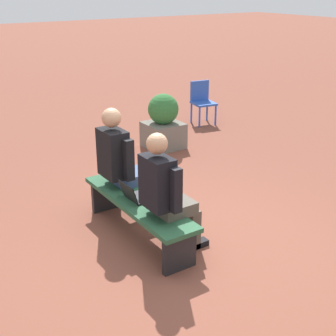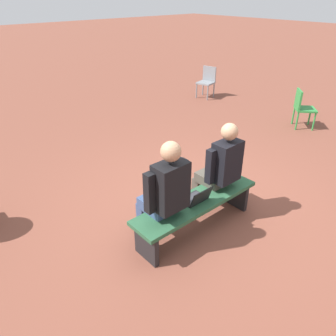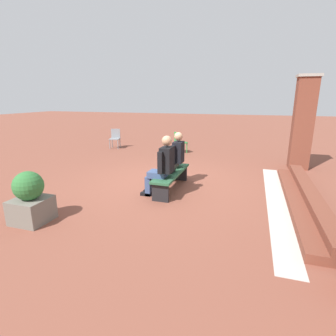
{
  "view_description": "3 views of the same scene",
  "coord_description": "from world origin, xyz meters",
  "px_view_note": "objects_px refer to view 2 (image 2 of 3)",
  "views": [
    {
      "loc": [
        -3.66,
        2.59,
        2.68
      ],
      "look_at": [
        0.08,
        0.1,
        0.89
      ],
      "focal_mm": 50.0,
      "sensor_mm": 36.0,
      "label": 1
    },
    {
      "loc": [
        2.85,
        2.59,
        2.74
      ],
      "look_at": [
        0.43,
        -0.19,
        0.72
      ],
      "focal_mm": 35.0,
      "sensor_mm": 36.0,
      "label": 2
    },
    {
      "loc": [
        6.16,
        2.07,
        2.18
      ],
      "look_at": [
        0.72,
        0.32,
        0.64
      ],
      "focal_mm": 28.0,
      "sensor_mm": 36.0,
      "label": 3
    }
  ],
  "objects_px": {
    "person_adult": "(164,192)",
    "laptop": "(196,198)",
    "plastic_chair_by_pillar": "(207,80)",
    "plastic_chair_far_right": "(302,106)",
    "bench": "(197,206)",
    "person_student": "(219,167)"
  },
  "relations": [
    {
      "from": "person_adult",
      "to": "person_student",
      "type": "bearing_deg",
      "value": 179.85
    },
    {
      "from": "person_adult",
      "to": "plastic_chair_by_pillar",
      "type": "xyz_separation_m",
      "value": [
        -4.94,
        -3.91,
        -0.26
      ]
    },
    {
      "from": "bench",
      "to": "plastic_chair_far_right",
      "type": "bearing_deg",
      "value": -166.97
    },
    {
      "from": "person_adult",
      "to": "plastic_chair_far_right",
      "type": "bearing_deg",
      "value": -169.03
    },
    {
      "from": "plastic_chair_far_right",
      "to": "person_student",
      "type": "bearing_deg",
      "value": 13.59
    },
    {
      "from": "person_adult",
      "to": "laptop",
      "type": "xyz_separation_m",
      "value": [
        -0.44,
        0.08,
        -0.24
      ]
    },
    {
      "from": "plastic_chair_far_right",
      "to": "plastic_chair_by_pillar",
      "type": "xyz_separation_m",
      "value": [
        -0.16,
        -2.98,
        0.0
      ]
    },
    {
      "from": "person_adult",
      "to": "laptop",
      "type": "height_order",
      "value": "person_adult"
    },
    {
      "from": "person_adult",
      "to": "plastic_chair_by_pillar",
      "type": "relative_size",
      "value": 1.65
    },
    {
      "from": "bench",
      "to": "laptop",
      "type": "bearing_deg",
      "value": 22.57
    },
    {
      "from": "laptop",
      "to": "plastic_chair_far_right",
      "type": "relative_size",
      "value": 0.38
    },
    {
      "from": "person_student",
      "to": "laptop",
      "type": "relative_size",
      "value": 4.22
    },
    {
      "from": "person_student",
      "to": "plastic_chair_far_right",
      "type": "bearing_deg",
      "value": -166.41
    },
    {
      "from": "laptop",
      "to": "person_adult",
      "type": "bearing_deg",
      "value": -10.49
    },
    {
      "from": "bench",
      "to": "person_student",
      "type": "height_order",
      "value": "person_student"
    },
    {
      "from": "laptop",
      "to": "plastic_chair_far_right",
      "type": "distance_m",
      "value": 4.45
    },
    {
      "from": "bench",
      "to": "plastic_chair_far_right",
      "type": "relative_size",
      "value": 2.14
    },
    {
      "from": "laptop",
      "to": "plastic_chair_far_right",
      "type": "bearing_deg",
      "value": -166.91
    },
    {
      "from": "laptop",
      "to": "plastic_chair_by_pillar",
      "type": "distance_m",
      "value": 6.02
    },
    {
      "from": "person_student",
      "to": "laptop",
      "type": "height_order",
      "value": "person_student"
    },
    {
      "from": "laptop",
      "to": "plastic_chair_by_pillar",
      "type": "height_order",
      "value": "plastic_chair_by_pillar"
    },
    {
      "from": "plastic_chair_far_right",
      "to": "laptop",
      "type": "bearing_deg",
      "value": 13.09
    }
  ]
}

